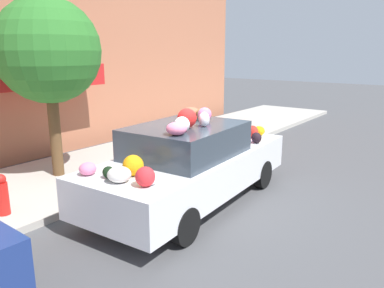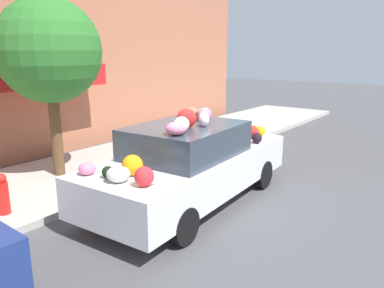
{
  "view_description": "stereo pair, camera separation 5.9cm",
  "coord_description": "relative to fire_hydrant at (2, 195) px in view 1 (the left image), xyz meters",
  "views": [
    {
      "loc": [
        -5.3,
        -4.18,
        2.75
      ],
      "look_at": [
        0.0,
        -0.19,
        1.12
      ],
      "focal_mm": 35.0,
      "sensor_mm": 36.0,
      "label": 1
    },
    {
      "loc": [
        -5.26,
        -4.23,
        2.75
      ],
      "look_at": [
        0.0,
        -0.19,
        1.12
      ],
      "focal_mm": 35.0,
      "sensor_mm": 36.0,
      "label": 2
    }
  ],
  "objects": [
    {
      "name": "ground_plane",
      "position": [
        2.58,
        -1.77,
        -0.48
      ],
      "size": [
        60.0,
        60.0,
        0.0
      ],
      "primitive_type": "plane",
      "color": "#4C4C4F"
    },
    {
      "name": "art_car",
      "position": [
        2.52,
        -1.97,
        0.3
      ],
      "size": [
        4.69,
        2.06,
        1.83
      ],
      "rotation": [
        0.0,
        0.0,
        0.06
      ],
      "color": "silver",
      "rests_on": "ground"
    },
    {
      "name": "sidewalk_curb",
      "position": [
        2.58,
        0.93,
        -0.41
      ],
      "size": [
        24.0,
        3.2,
        0.13
      ],
      "color": "#B2ADA3",
      "rests_on": "ground"
    },
    {
      "name": "street_tree",
      "position": [
        1.77,
        1.1,
        2.29
      ],
      "size": [
        2.15,
        2.15,
        3.72
      ],
      "color": "brown",
      "rests_on": "sidewalk_curb"
    },
    {
      "name": "fire_hydrant",
      "position": [
        0.0,
        0.0,
        0.0
      ],
      "size": [
        0.2,
        0.2,
        0.7
      ],
      "color": "red",
      "rests_on": "sidewalk_curb"
    },
    {
      "name": "building_facade",
      "position": [
        2.56,
        3.14,
        1.99
      ],
      "size": [
        18.0,
        1.2,
        4.96
      ],
      "color": "#B26B4C",
      "rests_on": "ground"
    }
  ]
}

